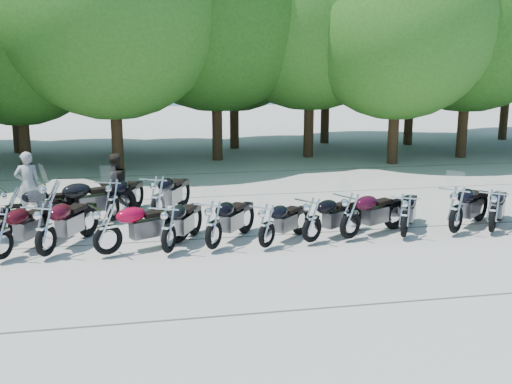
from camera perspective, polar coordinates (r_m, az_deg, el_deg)
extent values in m
plane|color=gray|center=(13.22, 1.23, -6.03)|extent=(90.00, 90.00, 0.00)
cylinder|color=#3A2614|center=(25.65, -21.28, 5.90)|extent=(0.44, 0.44, 3.31)
sphere|color=#286319|center=(25.55, -21.94, 14.08)|extent=(7.31, 7.31, 7.31)
cylinder|color=#3A2614|center=(23.63, -13.16, 6.69)|extent=(0.44, 0.44, 3.93)
sphere|color=#357721|center=(23.62, -13.70, 17.27)|extent=(8.70, 8.70, 8.70)
cylinder|color=#3A2614|center=(25.64, -3.74, 7.63)|extent=(0.44, 0.44, 4.13)
cylinder|color=#3A2614|center=(26.57, 5.07, 7.73)|extent=(0.44, 0.44, 4.09)
sphere|color=#357721|center=(26.59, 5.26, 17.51)|extent=(9.04, 9.04, 9.04)
cylinder|color=#3A2614|center=(25.34, 13.00, 6.71)|extent=(0.44, 0.44, 3.62)
sphere|color=#357721|center=(25.29, 13.46, 15.78)|extent=(8.00, 8.00, 8.00)
cylinder|color=#3A2614|center=(27.83, 19.17, 7.19)|extent=(0.44, 0.44, 3.98)
sphere|color=#286319|center=(27.84, 19.83, 16.25)|extent=(8.79, 8.79, 8.79)
cylinder|color=#3A2614|center=(29.88, -21.89, 6.86)|extent=(0.44, 0.44, 3.52)
sphere|color=#357721|center=(29.81, -22.50, 14.33)|extent=(7.78, 7.78, 7.78)
cylinder|color=#3A2614|center=(28.82, -13.15, 7.15)|extent=(0.44, 0.44, 3.42)
sphere|color=#286319|center=(28.75, -13.53, 14.69)|extent=(7.56, 7.56, 7.56)
cylinder|color=#3A2614|center=(29.17, -2.08, 7.66)|extent=(0.44, 0.44, 3.56)
sphere|color=#286319|center=(29.12, -2.15, 15.43)|extent=(7.88, 7.88, 7.88)
cylinder|color=#3A2614|center=(31.25, 6.61, 8.08)|extent=(0.44, 0.44, 3.76)
sphere|color=#286319|center=(31.23, 6.81, 15.72)|extent=(8.31, 8.31, 8.31)
cylinder|color=#3A2614|center=(31.42, 14.39, 7.69)|extent=(0.44, 0.44, 3.63)
sphere|color=#357721|center=(31.38, 14.80, 15.02)|extent=(8.02, 8.02, 8.02)
cylinder|color=#3A2614|center=(35.11, 22.67, 8.19)|extent=(0.44, 0.44, 4.37)
imported|color=#939396|center=(17.33, -20.91, 0.67)|extent=(0.73, 0.55, 1.81)
imported|color=black|center=(16.75, -13.32, 0.66)|extent=(1.00, 0.87, 1.74)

